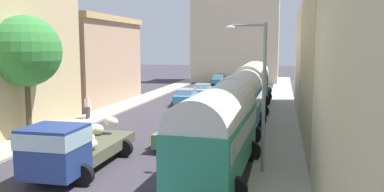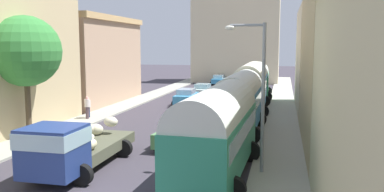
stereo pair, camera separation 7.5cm
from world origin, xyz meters
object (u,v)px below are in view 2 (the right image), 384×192
at_px(parked_bus_1, 240,100).
at_px(parked_bus_2, 251,85).
at_px(car_2, 219,80).
at_px(car_3, 179,132).
at_px(car_5, 237,84).
at_px(parked_bus_3, 258,79).
at_px(streetlamp_near, 258,86).
at_px(parked_bus_0, 217,128).
at_px(pedestrian_0, 88,107).
at_px(car_1, 203,90).
at_px(cargo_truck_0, 72,146).
at_px(pedestrian_2, 87,107).
at_px(car_0, 186,97).
at_px(car_4, 230,89).

height_order(parked_bus_1, parked_bus_2, parked_bus_2).
distance_m(car_2, car_3, 36.45).
bearing_deg(car_5, parked_bus_1, -83.08).
height_order(parked_bus_3, streetlamp_near, streetlamp_near).
height_order(parked_bus_0, pedestrian_0, parked_bus_0).
distance_m(parked_bus_2, streetlamp_near, 17.42).
relative_size(car_1, car_2, 0.89).
bearing_deg(pedestrian_0, parked_bus_3, 52.59).
bearing_deg(car_3, car_1, 98.05).
height_order(cargo_truck_0, car_1, cargo_truck_0).
relative_size(parked_bus_1, parked_bus_3, 0.98).
bearing_deg(pedestrian_2, car_1, 70.00).
distance_m(parked_bus_1, pedestrian_2, 12.01).
bearing_deg(parked_bus_3, cargo_truck_0, -102.65).
bearing_deg(car_1, parked_bus_3, 3.51).
bearing_deg(car_1, pedestrian_2, -110.00).
relative_size(parked_bus_1, pedestrian_0, 4.82).
bearing_deg(pedestrian_2, streetlamp_near, -36.59).
bearing_deg(parked_bus_1, parked_bus_0, -90.00).
bearing_deg(car_0, pedestrian_0, -121.66).
bearing_deg(parked_bus_2, pedestrian_2, -148.52).
bearing_deg(car_4, pedestrian_0, -117.64).
bearing_deg(parked_bus_2, parked_bus_3, 90.00).
distance_m(parked_bus_1, car_1, 18.70).
bearing_deg(car_5, car_3, -89.77).
xyz_separation_m(cargo_truck_0, car_5, (3.23, 35.52, -0.50)).
bearing_deg(car_5, car_4, -91.04).
bearing_deg(pedestrian_2, car_3, -33.92).
height_order(car_2, car_3, car_3).
relative_size(car_1, pedestrian_2, 2.02).
xyz_separation_m(car_3, pedestrian_2, (-8.87, 5.96, 0.25)).
xyz_separation_m(car_1, car_5, (2.97, 7.78, 0.04)).
distance_m(parked_bus_3, car_2, 15.58).
xyz_separation_m(parked_bus_0, parked_bus_1, (0.00, 9.00, 0.02)).
bearing_deg(parked_bus_3, car_4, 160.55).
bearing_deg(parked_bus_1, parked_bus_2, 90.00).
relative_size(parked_bus_1, parked_bus_2, 0.86).
bearing_deg(car_4, car_0, -112.51).
distance_m(parked_bus_2, cargo_truck_0, 20.16).
bearing_deg(parked_bus_0, car_1, 102.81).
relative_size(parked_bus_0, streetlamp_near, 1.33).
bearing_deg(cargo_truck_0, parked_bus_2, 71.73).
bearing_deg(car_3, car_4, 90.58).
bearing_deg(streetlamp_near, car_5, 98.03).
height_order(parked_bus_2, pedestrian_0, parked_bus_2).
distance_m(car_1, car_2, 14.45).
bearing_deg(car_1, car_4, 27.74).
height_order(parked_bus_2, car_3, parked_bus_2).
relative_size(parked_bus_3, car_3, 1.93).
relative_size(car_1, car_4, 0.98).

